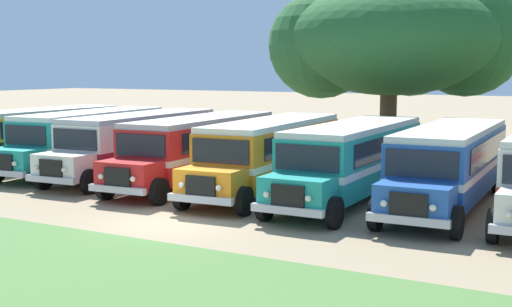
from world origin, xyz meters
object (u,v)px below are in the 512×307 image
at_px(parked_bus_slot_1, 89,137).
at_px(parked_bus_slot_3, 200,146).
at_px(parked_bus_slot_6, 450,162).
at_px(parked_bus_slot_2, 139,141).
at_px(broad_shade_tree, 396,41).
at_px(parked_bus_slot_5, 353,157).
at_px(parked_bus_slot_0, 38,133).
at_px(parked_bus_slot_4, 270,151).

bearing_deg(parked_bus_slot_1, parked_bus_slot_3, 79.14).
relative_size(parked_bus_slot_1, parked_bus_slot_6, 1.01).
bearing_deg(parked_bus_slot_2, parked_bus_slot_3, 80.55).
bearing_deg(parked_bus_slot_1, parked_bus_slot_2, 80.40).
height_order(parked_bus_slot_6, broad_shade_tree, broad_shade_tree).
xyz_separation_m(parked_bus_slot_5, parked_bus_slot_6, (3.51, 0.45, 0.00)).
relative_size(parked_bus_slot_0, parked_bus_slot_4, 0.99).
distance_m(parked_bus_slot_3, parked_bus_slot_4, 3.49).
relative_size(parked_bus_slot_6, broad_shade_tree, 0.82).
bearing_deg(parked_bus_slot_5, broad_shade_tree, -170.29).
xyz_separation_m(parked_bus_slot_1, parked_bus_slot_5, (14.04, -0.87, 0.00)).
height_order(parked_bus_slot_2, broad_shade_tree, broad_shade_tree).
bearing_deg(broad_shade_tree, parked_bus_slot_0, -142.64).
bearing_deg(parked_bus_slot_1, parked_bus_slot_0, -96.31).
relative_size(parked_bus_slot_0, parked_bus_slot_6, 1.00).
bearing_deg(parked_bus_slot_0, parked_bus_slot_6, 88.77).
relative_size(parked_bus_slot_3, broad_shade_tree, 0.83).
height_order(parked_bus_slot_1, parked_bus_slot_4, same).
height_order(parked_bus_slot_0, broad_shade_tree, broad_shade_tree).
distance_m(parked_bus_slot_2, parked_bus_slot_6, 14.26).
relative_size(parked_bus_slot_4, parked_bus_slot_5, 1.01).
distance_m(parked_bus_slot_1, parked_bus_slot_5, 14.06).
bearing_deg(broad_shade_tree, parked_bus_slot_5, -79.24).
bearing_deg(parked_bus_slot_1, parked_bus_slot_5, 80.89).
bearing_deg(parked_bus_slot_0, broad_shade_tree, 127.38).
relative_size(parked_bus_slot_5, parked_bus_slot_6, 1.00).
distance_m(parked_bus_slot_3, parked_bus_slot_5, 7.10).
distance_m(parked_bus_slot_1, parked_bus_slot_4, 10.46).
xyz_separation_m(parked_bus_slot_0, parked_bus_slot_2, (6.80, -0.28, 0.00)).
bearing_deg(parked_bus_slot_2, parked_bus_slot_6, 86.22).
height_order(parked_bus_slot_3, parked_bus_slot_4, same).
xyz_separation_m(parked_bus_slot_0, parked_bus_slot_6, (21.06, -0.46, 0.00)).
relative_size(parked_bus_slot_2, parked_bus_slot_4, 1.00).
bearing_deg(parked_bus_slot_3, parked_bus_slot_2, -99.68).
bearing_deg(parked_bus_slot_5, parked_bus_slot_1, -94.58).
relative_size(parked_bus_slot_1, parked_bus_slot_5, 1.01).
xyz_separation_m(parked_bus_slot_0, parked_bus_slot_1, (3.52, -0.04, 0.00)).
height_order(parked_bus_slot_4, parked_bus_slot_5, same).
xyz_separation_m(parked_bus_slot_2, parked_bus_slot_5, (10.75, -0.64, 0.00)).
relative_size(parked_bus_slot_2, parked_bus_slot_5, 1.00).
bearing_deg(broad_shade_tree, parked_bus_slot_3, -111.03).
height_order(parked_bus_slot_0, parked_bus_slot_3, same).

